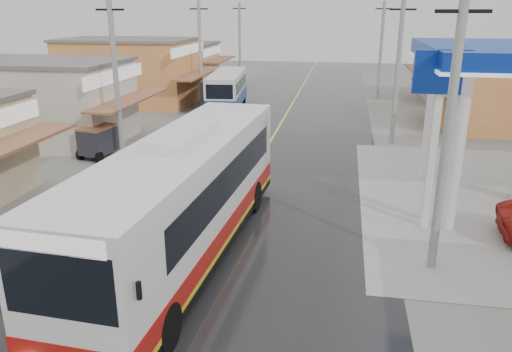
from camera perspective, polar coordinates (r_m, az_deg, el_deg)
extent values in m
plane|color=slate|center=(16.58, -5.47, -8.26)|extent=(120.00, 120.00, 0.00)
cube|color=black|center=(30.43, 1.94, 4.45)|extent=(12.00, 90.00, 0.02)
cube|color=#D8CC4C|center=(30.43, 1.94, 4.48)|extent=(0.15, 90.00, 0.01)
cylinder|color=white|center=(24.01, 19.25, 6.27)|extent=(0.44, 0.44, 5.50)
cylinder|color=white|center=(18.28, 21.97, 2.28)|extent=(0.44, 0.44, 5.50)
cube|color=white|center=(18.06, 19.59, 3.20)|extent=(0.25, 0.25, 6.00)
cube|color=navy|center=(17.61, 20.48, 11.06)|extent=(1.80, 0.30, 1.40)
cube|color=silver|center=(15.34, -8.17, -1.78)|extent=(3.42, 12.89, 3.14)
cube|color=black|center=(16.00, -7.89, -7.40)|extent=(3.44, 12.91, 0.32)
cube|color=#A3130D|center=(15.78, -7.98, -5.67)|extent=(3.46, 12.94, 0.58)
cube|color=gold|center=(15.92, -7.92, -6.82)|extent=(3.47, 12.95, 0.15)
cube|color=black|center=(15.70, -7.52, 0.06)|extent=(3.30, 10.24, 1.06)
cube|color=black|center=(10.10, -21.59, -11.53)|extent=(2.36, 0.26, 1.38)
cube|color=black|center=(20.97, -1.96, 5.27)|extent=(2.36, 0.26, 1.17)
cube|color=white|center=(9.72, -22.19, -7.17)|extent=(2.16, 0.25, 0.37)
cube|color=silver|center=(14.83, -8.47, 4.49)|extent=(1.46, 3.26, 0.32)
cylinder|color=black|center=(13.02, -20.23, -14.52)|extent=(0.44, 1.19, 1.17)
cylinder|color=black|center=(12.00, -10.35, -16.66)|extent=(0.44, 1.19, 1.17)
cylinder|color=black|center=(19.82, -6.93, -1.78)|extent=(0.44, 1.19, 1.17)
cylinder|color=black|center=(19.16, -0.29, -2.36)|extent=(0.44, 1.19, 1.17)
cube|color=black|center=(11.15, -27.20, -9.72)|extent=(0.08, 0.08, 0.37)
cube|color=black|center=(9.61, -13.24, -12.63)|extent=(0.08, 0.08, 0.37)
cube|color=silver|center=(39.25, -3.30, 10.06)|extent=(2.98, 8.42, 2.29)
cube|color=#1B3297|center=(39.37, -3.28, 8.94)|extent=(3.02, 8.47, 0.92)
cube|color=black|center=(39.20, -3.31, 10.53)|extent=(2.89, 7.06, 0.83)
cube|color=black|center=(35.21, -4.20, 9.58)|extent=(1.90, 0.30, 1.01)
cylinder|color=black|center=(36.73, -5.41, 7.60)|extent=(0.36, 0.94, 0.92)
cylinder|color=black|center=(36.45, -2.34, 7.59)|extent=(0.36, 0.94, 0.92)
cylinder|color=black|center=(42.43, -4.07, 9.13)|extent=(0.36, 0.94, 0.92)
cylinder|color=black|center=(42.19, -1.41, 9.12)|extent=(0.36, 0.94, 0.92)
imported|color=black|center=(22.14, -10.39, -0.01)|extent=(1.14, 2.03, 1.01)
imported|color=#246C3B|center=(21.72, -10.70, 1.62)|extent=(0.70, 0.55, 1.68)
cube|color=#26262D|center=(27.32, -17.53, 3.93)|extent=(1.56, 2.14, 1.28)
cube|color=brown|center=(27.16, -17.67, 5.33)|extent=(1.62, 2.19, 0.10)
cylinder|color=black|center=(27.36, -19.40, 2.36)|extent=(0.26, 0.61, 0.59)
cylinder|color=black|center=(28.41, -17.73, 3.12)|extent=(0.26, 0.61, 0.59)
cylinder|color=black|center=(26.46, -17.46, 2.03)|extent=(0.21, 0.60, 0.59)
torus|color=black|center=(22.62, -18.65, -1.39)|extent=(0.81, 0.81, 0.21)
torus|color=black|center=(22.55, -18.70, -0.89)|extent=(0.81, 0.81, 0.21)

